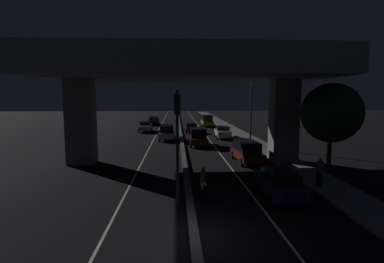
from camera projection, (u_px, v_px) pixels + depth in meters
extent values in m
plane|color=black|center=(194.00, 236.00, 11.48)|extent=(200.00, 200.00, 0.00)
cube|color=beige|center=(158.00, 131.00, 46.01)|extent=(0.12, 126.00, 0.00)
cube|color=beige|center=(203.00, 131.00, 46.38)|extent=(0.12, 126.00, 0.00)
cube|color=#4C4C51|center=(180.00, 130.00, 46.18)|extent=(0.38, 126.00, 0.25)
cube|color=slate|center=(244.00, 136.00, 39.68)|extent=(2.53, 126.00, 0.17)
cube|color=gray|center=(81.00, 122.00, 23.61)|extent=(2.07, 1.61, 6.71)
cube|color=gray|center=(284.00, 121.00, 24.48)|extent=(2.07, 1.61, 6.71)
cube|color=gray|center=(184.00, 67.00, 23.54)|extent=(21.80, 12.70, 1.92)
cube|color=#333335|center=(184.00, 48.00, 23.38)|extent=(21.80, 0.40, 0.90)
cylinder|color=black|center=(177.00, 150.00, 14.23)|extent=(0.14, 0.14, 5.65)
cube|color=black|center=(177.00, 104.00, 14.16)|extent=(0.30, 0.28, 0.95)
sphere|color=red|center=(177.00, 98.00, 14.28)|extent=(0.18, 0.18, 0.18)
sphere|color=black|center=(177.00, 104.00, 14.31)|extent=(0.18, 0.18, 0.18)
sphere|color=black|center=(177.00, 110.00, 14.34)|extent=(0.18, 0.18, 0.18)
cylinder|color=#2D2D30|center=(251.00, 107.00, 31.39)|extent=(0.18, 0.18, 8.58)
cylinder|color=#2D2D30|center=(240.00, 66.00, 30.84)|extent=(2.50, 0.10, 0.10)
ellipsoid|color=#F2B759|center=(228.00, 67.00, 30.79)|extent=(0.56, 0.32, 0.24)
cube|color=#141938|center=(279.00, 185.00, 16.14)|extent=(1.90, 4.50, 0.61)
cube|color=black|center=(281.00, 176.00, 15.85)|extent=(1.62, 2.18, 0.51)
cylinder|color=black|center=(256.00, 183.00, 17.61)|extent=(0.22, 0.60, 0.59)
cylinder|color=black|center=(285.00, 182.00, 17.65)|extent=(0.22, 0.60, 0.59)
cylinder|color=black|center=(271.00, 200.00, 14.69)|extent=(0.22, 0.60, 0.59)
cylinder|color=black|center=(306.00, 199.00, 14.73)|extent=(0.22, 0.60, 0.59)
cube|color=red|center=(281.00, 198.00, 13.89)|extent=(0.18, 0.03, 0.11)
cube|color=red|center=(307.00, 198.00, 13.93)|extent=(0.18, 0.03, 0.11)
cube|color=#591414|center=(247.00, 154.00, 24.47)|extent=(1.96, 4.54, 0.60)
cube|color=black|center=(247.00, 146.00, 24.50)|extent=(1.69, 3.28, 0.80)
cylinder|color=black|center=(232.00, 155.00, 25.88)|extent=(0.23, 0.66, 0.65)
cylinder|color=black|center=(252.00, 154.00, 26.05)|extent=(0.23, 0.66, 0.65)
cylinder|color=black|center=(241.00, 162.00, 22.97)|extent=(0.23, 0.66, 0.65)
cylinder|color=black|center=(263.00, 162.00, 23.14)|extent=(0.23, 0.66, 0.65)
cube|color=red|center=(247.00, 160.00, 22.20)|extent=(0.18, 0.04, 0.11)
cube|color=red|center=(263.00, 160.00, 22.32)|extent=(0.18, 0.04, 0.11)
cube|color=#591414|center=(198.00, 140.00, 32.61)|extent=(1.84, 3.96, 0.63)
cube|color=black|center=(198.00, 133.00, 32.61)|extent=(1.61, 2.85, 0.97)
cylinder|color=black|center=(190.00, 141.00, 33.89)|extent=(0.20, 0.62, 0.62)
cylinder|color=black|center=(205.00, 141.00, 33.98)|extent=(0.20, 0.62, 0.62)
cylinder|color=black|center=(191.00, 145.00, 31.31)|extent=(0.20, 0.62, 0.62)
cylinder|color=black|center=(208.00, 145.00, 31.40)|extent=(0.20, 0.62, 0.62)
cube|color=red|center=(193.00, 143.00, 30.60)|extent=(0.18, 0.03, 0.11)
cube|color=red|center=(206.00, 142.00, 30.67)|extent=(0.18, 0.03, 0.11)
cube|color=silver|center=(223.00, 133.00, 38.48)|extent=(1.75, 3.98, 0.75)
cube|color=black|center=(223.00, 129.00, 38.31)|extent=(1.51, 1.60, 0.43)
cylinder|color=black|center=(215.00, 135.00, 39.79)|extent=(0.21, 0.59, 0.58)
cylinder|color=black|center=(227.00, 135.00, 39.85)|extent=(0.21, 0.59, 0.58)
cylinder|color=black|center=(217.00, 137.00, 37.19)|extent=(0.21, 0.59, 0.58)
cylinder|color=black|center=(231.00, 137.00, 37.26)|extent=(0.21, 0.59, 0.58)
cube|color=red|center=(220.00, 135.00, 36.48)|extent=(0.18, 0.03, 0.11)
cube|color=red|center=(230.00, 135.00, 36.53)|extent=(0.18, 0.03, 0.11)
cube|color=#141938|center=(191.00, 129.00, 44.42)|extent=(1.70, 3.97, 0.56)
cube|color=black|center=(191.00, 125.00, 44.26)|extent=(1.47, 1.60, 0.54)
cylinder|color=black|center=(186.00, 130.00, 45.69)|extent=(0.21, 0.61, 0.61)
cylinder|color=black|center=(196.00, 130.00, 45.80)|extent=(0.21, 0.61, 0.61)
cylinder|color=black|center=(186.00, 132.00, 43.11)|extent=(0.21, 0.61, 0.61)
cylinder|color=black|center=(197.00, 132.00, 43.21)|extent=(0.21, 0.61, 0.61)
cube|color=red|center=(188.00, 130.00, 42.41)|extent=(0.18, 0.03, 0.11)
cube|color=red|center=(196.00, 130.00, 42.49)|extent=(0.18, 0.03, 0.11)
cube|color=gold|center=(207.00, 123.00, 53.34)|extent=(1.98, 4.16, 0.71)
cube|color=black|center=(207.00, 118.00, 53.34)|extent=(1.72, 3.00, 1.00)
cylinder|color=black|center=(201.00, 124.00, 54.66)|extent=(0.21, 0.63, 0.63)
cylinder|color=black|center=(211.00, 124.00, 54.80)|extent=(0.21, 0.63, 0.63)
cylinder|color=black|center=(203.00, 126.00, 51.97)|extent=(0.21, 0.63, 0.63)
cylinder|color=black|center=(213.00, 125.00, 52.11)|extent=(0.21, 0.63, 0.63)
cube|color=red|center=(205.00, 124.00, 51.24)|extent=(0.18, 0.03, 0.11)
cube|color=red|center=(212.00, 124.00, 51.34)|extent=(0.18, 0.03, 0.11)
cube|color=gray|center=(167.00, 134.00, 37.07)|extent=(1.84, 4.43, 0.69)
cube|color=black|center=(167.00, 128.00, 36.87)|extent=(1.62, 3.19, 0.85)
cylinder|color=black|center=(174.00, 139.00, 35.70)|extent=(0.21, 0.63, 0.63)
cylinder|color=black|center=(159.00, 139.00, 35.63)|extent=(0.21, 0.63, 0.63)
cylinder|color=black|center=(174.00, 136.00, 38.59)|extent=(0.21, 0.63, 0.63)
cylinder|color=black|center=(161.00, 136.00, 38.52)|extent=(0.21, 0.63, 0.63)
cube|color=white|center=(173.00, 133.00, 39.30)|extent=(0.18, 0.03, 0.11)
cube|color=white|center=(163.00, 133.00, 39.25)|extent=(0.18, 0.03, 0.11)
cube|color=gray|center=(145.00, 127.00, 45.60)|extent=(1.91, 4.24, 0.70)
cube|color=black|center=(145.00, 123.00, 45.75)|extent=(1.65, 2.04, 0.46)
cylinder|color=black|center=(151.00, 131.00, 44.33)|extent=(0.21, 0.61, 0.61)
cylinder|color=black|center=(138.00, 131.00, 44.21)|extent=(0.21, 0.61, 0.61)
cylinder|color=black|center=(152.00, 129.00, 47.08)|extent=(0.21, 0.61, 0.61)
cylinder|color=black|center=(140.00, 129.00, 46.96)|extent=(0.21, 0.61, 0.61)
cube|color=white|center=(151.00, 127.00, 47.76)|extent=(0.18, 0.03, 0.11)
cube|color=white|center=(143.00, 127.00, 47.67)|extent=(0.18, 0.03, 0.11)
cube|color=black|center=(154.00, 121.00, 56.48)|extent=(1.86, 4.62, 0.70)
cube|color=black|center=(154.00, 118.00, 56.64)|extent=(1.63, 2.22, 0.53)
cylinder|color=black|center=(158.00, 124.00, 55.06)|extent=(0.20, 0.62, 0.62)
cylinder|color=black|center=(148.00, 124.00, 54.97)|extent=(0.20, 0.62, 0.62)
cylinder|color=black|center=(159.00, 123.00, 58.08)|extent=(0.20, 0.62, 0.62)
cylinder|color=black|center=(150.00, 123.00, 57.99)|extent=(0.20, 0.62, 0.62)
cube|color=white|center=(158.00, 121.00, 58.82)|extent=(0.18, 0.03, 0.11)
cube|color=white|center=(151.00, 121.00, 58.76)|extent=(0.18, 0.03, 0.11)
cylinder|color=black|center=(202.00, 185.00, 17.10)|extent=(0.11, 0.62, 0.62)
cylinder|color=black|center=(205.00, 191.00, 15.96)|extent=(0.13, 0.62, 0.62)
cube|color=silver|center=(203.00, 184.00, 16.50)|extent=(0.29, 0.89, 0.32)
cylinder|color=maroon|center=(203.00, 176.00, 16.45)|extent=(0.34, 0.34, 0.57)
sphere|color=#B21919|center=(203.00, 169.00, 16.41)|extent=(0.24, 0.24, 0.24)
cube|color=red|center=(205.00, 188.00, 15.88)|extent=(0.08, 0.03, 0.08)
cylinder|color=black|center=(319.00, 180.00, 17.27)|extent=(0.34, 0.34, 0.80)
cylinder|color=#3F3F44|center=(320.00, 167.00, 17.18)|extent=(0.40, 0.40, 0.67)
sphere|color=tan|center=(320.00, 160.00, 17.13)|extent=(0.22, 0.22, 0.22)
cylinder|color=#38281C|center=(329.00, 153.00, 21.35)|extent=(0.31, 0.31, 2.63)
sphere|color=black|center=(331.00, 113.00, 21.01)|extent=(4.19, 4.19, 4.19)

